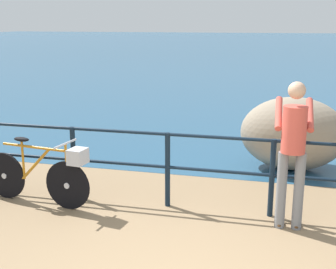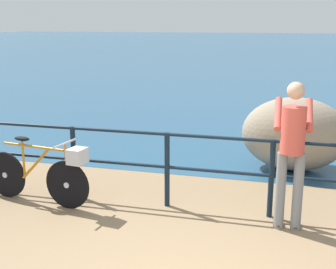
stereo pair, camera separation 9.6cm
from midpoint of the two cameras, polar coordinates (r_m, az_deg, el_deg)
ground_plane at (r=23.54m, az=12.30°, el=7.67°), size 120.00×120.00×0.10m
sea_surface at (r=51.91m, az=13.56°, el=10.99°), size 120.00×90.00×0.01m
promenade_railing at (r=5.92m, az=5.88°, el=-3.78°), size 9.58×0.07×1.02m
bicycle at (r=6.37m, az=-15.69°, el=-4.57°), size 1.69×0.48×0.92m
person_at_railing at (r=5.50m, az=14.87°, el=-1.71°), size 0.45×0.64×1.78m
breakwater_boulder_main at (r=7.87m, az=15.02°, el=0.12°), size 1.73×1.21×1.22m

